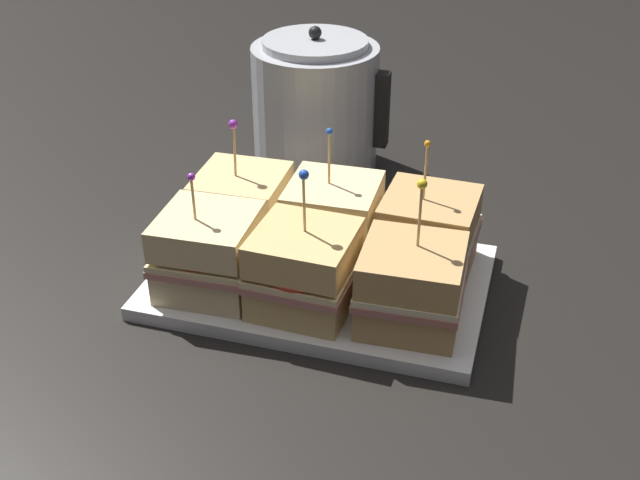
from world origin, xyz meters
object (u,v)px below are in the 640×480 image
sandwich_front_right (411,286)px  sandwich_back_center (332,219)px  sandwich_front_center (303,269)px  sandwich_back_right (428,233)px  serving_platter (320,281)px  sandwich_front_left (209,253)px  kettle_steel (316,106)px  sandwich_back_left (242,207)px

sandwich_front_right → sandwich_back_center: (-0.13, 0.12, 0.00)m
sandwich_front_center → sandwich_back_right: sandwich_front_center is taller
serving_platter → sandwich_back_right: sandwich_back_right is taller
serving_platter → sandwich_front_left: bearing=-153.1°
sandwich_front_right → sandwich_back_right: size_ratio=1.01×
sandwich_front_right → sandwich_back_right: bearing=90.7°
sandwich_back_center → kettle_steel: kettle_steel is taller
kettle_steel → sandwich_front_left: bearing=-92.0°
sandwich_front_center → sandwich_back_center: size_ratio=1.02×
sandwich_back_left → sandwich_back_right: (0.25, 0.00, 0.00)m
sandwich_back_right → sandwich_back_left: bearing=-180.0°
sandwich_back_left → sandwich_back_right: bearing=0.0°
sandwich_front_center → sandwich_front_right: same height
serving_platter → sandwich_front_right: 0.15m
sandwich_back_left → kettle_steel: size_ratio=0.75×
sandwich_front_right → sandwich_front_left: bearing=-179.4°
sandwich_back_left → sandwich_back_right: sandwich_back_right is taller
serving_platter → sandwich_back_center: 0.08m
sandwich_front_center → serving_platter: bearing=88.3°
sandwich_back_left → sandwich_back_center: (0.12, -0.00, 0.00)m
sandwich_back_center → kettle_steel: 0.30m
sandwich_back_right → serving_platter: bearing=-154.4°
sandwich_front_right → sandwich_back_right: (-0.00, 0.12, 0.00)m
sandwich_front_left → kettle_steel: bearing=88.0°
sandwich_back_center → serving_platter: bearing=-88.1°
sandwich_back_center → sandwich_back_right: sandwich_back_right is taller
sandwich_front_left → sandwich_back_right: 0.27m
sandwich_back_left → sandwich_back_right: 0.25m
sandwich_front_left → sandwich_front_right: 0.25m
sandwich_front_left → sandwich_front_right: size_ratio=0.90×
serving_platter → sandwich_back_left: bearing=154.7°
sandwich_front_center → kettle_steel: kettle_steel is taller
serving_platter → sandwich_front_right: sandwich_front_right is taller
sandwich_front_right → sandwich_back_left: (-0.25, 0.12, 0.00)m
sandwich_front_right → kettle_steel: size_ratio=0.77×
serving_platter → sandwich_front_center: size_ratio=2.33×
sandwich_front_center → kettle_steel: (-0.11, 0.40, 0.04)m
serving_platter → sandwich_back_left: (-0.13, 0.06, 0.06)m
serving_platter → sandwich_back_center: (-0.00, 0.06, 0.06)m
sandwich_back_center → sandwich_back_left: bearing=179.9°
serving_platter → sandwich_front_center: (-0.00, -0.06, 0.06)m
serving_platter → sandwich_front_left: sandwich_front_left is taller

